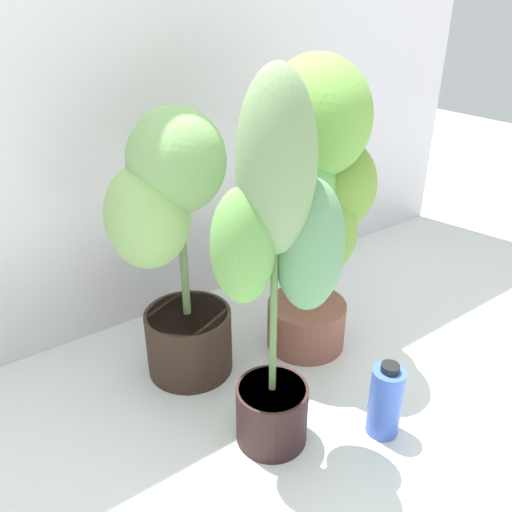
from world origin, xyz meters
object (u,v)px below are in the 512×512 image
potted_plant_back_center (172,238)px  potted_plant_back_right (313,185)px  potted_plant_center (277,260)px  nutrient_bottle (385,401)px

potted_plant_back_center → potted_plant_back_right: potted_plant_back_right is taller
potted_plant_back_center → potted_plant_center: size_ratio=0.85×
potted_plant_center → nutrient_bottle: (0.26, -0.16, -0.44)m
potted_plant_center → nutrient_bottle: size_ratio=4.27×
potted_plant_back_center → nutrient_bottle: bearing=-60.2°
potted_plant_back_right → nutrient_bottle: potted_plant_back_right is taller
potted_plant_back_center → potted_plant_center: (0.06, -0.40, 0.08)m
potted_plant_center → potted_plant_back_center: bearing=99.0°
potted_plant_back_right → potted_plant_center: 0.44m
nutrient_bottle → potted_plant_back_right: bearing=78.1°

